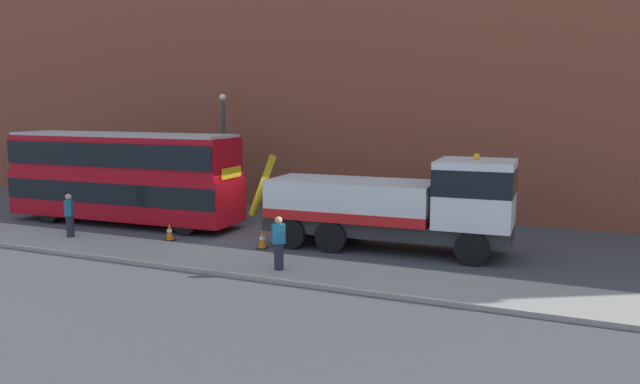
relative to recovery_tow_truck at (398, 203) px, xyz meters
The scene contains 10 objects.
ground_plane 6.32m from the recovery_tow_truck, behind, with size 120.00×120.00×0.00m, color #424247.
near_kerb 7.48m from the recovery_tow_truck, 146.39° to the right, with size 60.00×2.80×0.15m, color gray.
building_facade 11.35m from the recovery_tow_truck, 130.04° to the left, with size 60.00×1.50×16.00m.
recovery_tow_truck is the anchor object (origin of this frame).
double_decker_bus 12.66m from the recovery_tow_truck, behind, with size 11.12×2.97×4.06m.
pedestrian_onlooker 12.80m from the recovery_tow_truck, 163.99° to the right, with size 0.42×0.48×1.71m.
pedestrian_bystander 5.22m from the recovery_tow_truck, 119.81° to the right, with size 0.48×0.45×1.71m.
traffic_cone_near_bus 9.03m from the recovery_tow_truck, 167.16° to the right, with size 0.36×0.36×0.72m.
traffic_cone_midway 5.20m from the recovery_tow_truck, 160.24° to the right, with size 0.36×0.36×0.72m.
street_lamp 11.83m from the recovery_tow_truck, 154.55° to the left, with size 0.36×0.36×5.83m.
Camera 1 is at (12.07, -21.11, 5.36)m, focal length 33.88 mm.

